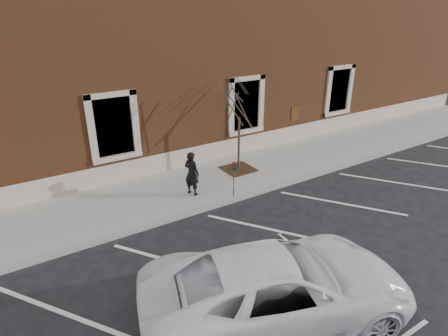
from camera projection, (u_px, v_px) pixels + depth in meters
ground at (233, 201)px, 13.55m from camera, size 120.00×120.00×0.00m
sidewalk_near at (209, 182)px, 14.88m from camera, size 40.00×3.50×0.15m
curb_near at (234, 200)px, 13.49m from camera, size 40.00×0.12×0.15m
parking_stripes at (271, 230)px, 11.85m from camera, size 28.00×4.40×0.01m
building_civic at (145, 63)px, 17.95m from camera, size 40.00×8.62×8.00m
man at (192, 173)px, 13.45m from camera, size 0.62×0.71×1.65m
parking_meter at (234, 173)px, 13.27m from camera, size 0.12×0.09×1.32m
tree_grate at (238, 169)px, 15.82m from camera, size 1.25×1.25×0.03m
sapling at (240, 103)px, 14.68m from camera, size 2.46×2.46×4.09m
white_truck at (278, 287)px, 8.24m from camera, size 6.62×4.50×1.68m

